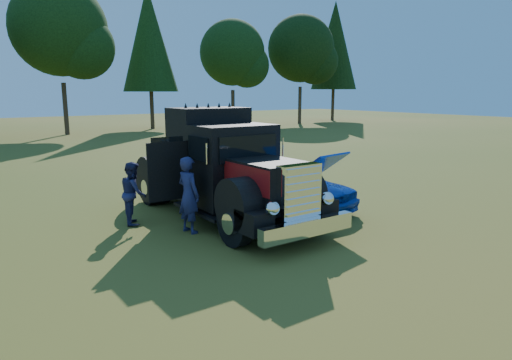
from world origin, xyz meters
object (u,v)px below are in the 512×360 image
(diamond_t_truck, at_px, (225,173))
(spectator_far, at_px, (134,193))
(hotrod_coupe, at_px, (289,184))
(spectator_near, at_px, (189,195))

(diamond_t_truck, xyz_separation_m, spectator_far, (-2.22, 1.00, -0.45))
(diamond_t_truck, relative_size, hotrod_coupe, 1.58)
(hotrod_coupe, xyz_separation_m, spectator_far, (-4.37, 1.09, 0.09))
(diamond_t_truck, relative_size, spectator_far, 4.33)
(hotrod_coupe, distance_m, spectator_near, 3.58)
(diamond_t_truck, xyz_separation_m, spectator_near, (-1.39, -0.53, -0.33))
(hotrod_coupe, relative_size, spectator_far, 2.74)
(diamond_t_truck, bearing_deg, spectator_far, 155.79)
(diamond_t_truck, xyz_separation_m, hotrod_coupe, (2.15, -0.09, -0.54))
(hotrod_coupe, distance_m, spectator_far, 4.50)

